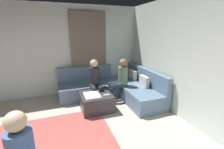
% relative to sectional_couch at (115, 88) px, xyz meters
% --- Properties ---
extents(wall_back, '(6.00, 0.12, 2.70)m').
position_rel_sectional_couch_xyz_m(wall_back, '(2.08, 1.06, 1.07)').
color(wall_back, silver).
rests_on(wall_back, ground_plane).
extents(wall_left, '(0.12, 6.00, 2.70)m').
position_rel_sectional_couch_xyz_m(wall_left, '(-0.86, -1.88, 1.07)').
color(wall_left, silver).
rests_on(wall_left, ground_plane).
extents(curtain_panel, '(0.06, 1.10, 2.50)m').
position_rel_sectional_couch_xyz_m(curtain_panel, '(-0.76, -0.58, 0.97)').
color(curtain_panel, '#726659').
rests_on(curtain_panel, ground_plane).
extents(sectional_couch, '(2.10, 2.55, 0.87)m').
position_rel_sectional_couch_xyz_m(sectional_couch, '(0.00, 0.00, 0.00)').
color(sectional_couch, slate).
rests_on(sectional_couch, ground_plane).
extents(ottoman, '(0.76, 0.76, 0.42)m').
position_rel_sectional_couch_xyz_m(ottoman, '(0.56, -0.72, -0.07)').
color(ottoman, '#333338').
rests_on(ottoman, ground_plane).
extents(folded_blanket, '(0.44, 0.36, 0.04)m').
position_rel_sectional_couch_xyz_m(folded_blanket, '(0.66, -0.84, 0.16)').
color(folded_blanket, white).
rests_on(folded_blanket, ottoman).
extents(coffee_mug, '(0.08, 0.08, 0.10)m').
position_rel_sectional_couch_xyz_m(coffee_mug, '(0.34, -0.54, 0.19)').
color(coffee_mug, '#334C72').
rests_on(coffee_mug, ottoman).
extents(game_remote, '(0.05, 0.15, 0.02)m').
position_rel_sectional_couch_xyz_m(game_remote, '(0.74, -0.50, 0.15)').
color(game_remote, white).
rests_on(game_remote, ottoman).
extents(person_on_couch_back, '(0.30, 0.60, 1.20)m').
position_rel_sectional_couch_xyz_m(person_on_couch_back, '(0.25, 0.06, 0.38)').
color(person_on_couch_back, '#2D3347').
rests_on(person_on_couch_back, ground_plane).
extents(person_on_couch_side, '(0.60, 0.30, 1.20)m').
position_rel_sectional_couch_xyz_m(person_on_couch_side, '(0.15, -0.62, 0.38)').
color(person_on_couch_side, black).
rests_on(person_on_couch_side, ground_plane).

